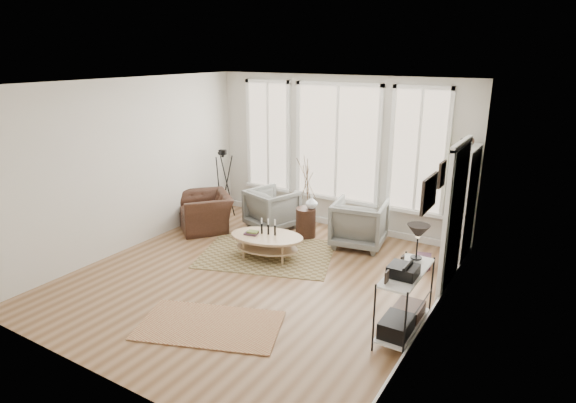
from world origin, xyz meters
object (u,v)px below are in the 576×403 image
Objects in this scene: coffee_table at (266,240)px; accent_chair at (205,212)px; armchair_right at (359,223)px; low_shelf at (405,296)px; side_table at (306,199)px; armchair_left at (272,209)px; bookcase at (461,206)px.

accent_chair is at bearing 163.17° from coffee_table.
coffee_table is at bearing 39.48° from armchair_right.
low_shelf is 1.44× the size of armchair_right.
side_table is (0.10, 1.16, 0.44)m from coffee_table.
armchair_right is (1.11, 1.28, 0.11)m from coffee_table.
armchair_right reaches higher than accent_chair.
armchair_right is (1.80, 0.04, 0.02)m from armchair_left.
side_table is at bearing 84.89° from coffee_table.
low_shelf reaches higher than accent_chair.
accent_chair is at bearing -161.59° from side_table.
low_shelf is at bearing 114.59° from armchair_right.
armchair_left reaches higher than coffee_table.
accent_chair is at bearing 160.57° from low_shelf.
accent_chair is at bearing -168.12° from bookcase.
bookcase is 1.73m from armchair_right.
bookcase is at bearing -158.20° from armchair_left.
coffee_table is (-2.68, 1.04, -0.21)m from low_shelf.
bookcase is at bearing 88.72° from low_shelf.
coffee_table is at bearing -151.56° from bookcase.
side_table is at bearing -172.98° from bookcase.
side_table is (0.79, -0.08, 0.35)m from armchair_left.
coffee_table is (-2.74, -1.48, -0.65)m from bookcase.
bookcase reaches higher than accent_chair.
side_table reaches higher than accent_chair.
armchair_left is 0.94× the size of armchair_right.
bookcase is 2.56m from low_shelf.
side_table reaches higher than armchair_right.
coffee_table is 1.30× the size of accent_chair.
armchair_left is (-3.37, 2.28, -0.12)m from low_shelf.
accent_chair is at bearing 50.95° from armchair_left.
coffee_table is 1.61× the size of armchair_left.
low_shelf is 2.80m from armchair_right.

